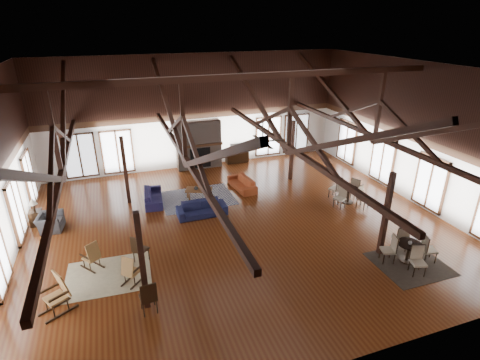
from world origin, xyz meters
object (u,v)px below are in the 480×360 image
object	(u,v)px
sofa_navy_front	(202,209)
cafe_table_near	(409,249)
coffee_table	(199,190)
armchair	(50,222)
cafe_table_far	(349,192)
tv_console	(237,157)
sofa_navy_left	(153,196)
sofa_orange	(242,183)

from	to	relation	value
sofa_navy_front	cafe_table_near	size ratio (longest dim) A/B	1.08
coffee_table	armchair	distance (m)	6.15
cafe_table_far	cafe_table_near	bearing A→B (deg)	-98.58
sofa_navy_front	tv_console	world-z (taller)	tv_console
sofa_navy_left	armchair	distance (m)	4.21
sofa_navy_front	sofa_navy_left	distance (m)	2.58
tv_console	sofa_navy_front	bearing A→B (deg)	-121.91
sofa_navy_left	cafe_table_near	bearing A→B (deg)	-128.82
coffee_table	cafe_table_far	world-z (taller)	cafe_table_far
cafe_table_near	tv_console	size ratio (longest dim) A/B	1.48
sofa_navy_front	cafe_table_far	distance (m)	6.52
sofa_navy_front	tv_console	xyz separation A→B (m)	(3.43, 5.50, 0.02)
sofa_navy_left	armchair	bearing A→B (deg)	110.14
sofa_navy_front	armchair	xyz separation A→B (m)	(-5.82, 0.82, 0.02)
sofa_orange	cafe_table_far	distance (m)	4.96
sofa_navy_left	armchair	world-z (taller)	armchair
armchair	tv_console	size ratio (longest dim) A/B	0.77
sofa_navy_front	cafe_table_far	world-z (taller)	cafe_table_far
sofa_navy_left	armchair	size ratio (longest dim) A/B	1.97
armchair	sofa_orange	bearing A→B (deg)	-74.29
sofa_orange	tv_console	world-z (taller)	tv_console
cafe_table_far	tv_console	bearing A→B (deg)	114.85
sofa_navy_front	armchair	bearing A→B (deg)	171.64
coffee_table	tv_console	world-z (taller)	tv_console
sofa_navy_left	tv_console	distance (m)	6.32
cafe_table_near	tv_console	distance (m)	11.19
cafe_table_near	sofa_navy_front	bearing A→B (deg)	136.71
armchair	cafe_table_far	world-z (taller)	cafe_table_far
sofa_navy_left	cafe_table_near	distance (m)	10.51
sofa_orange	cafe_table_far	xyz separation A→B (m)	(3.96, -2.98, 0.21)
cafe_table_near	cafe_table_far	xyz separation A→B (m)	(0.67, 4.43, 0.01)
sofa_navy_front	cafe_table_near	world-z (taller)	cafe_table_near
coffee_table	armchair	xyz separation A→B (m)	(-6.10, -0.80, -0.08)
sofa_orange	cafe_table_near	distance (m)	8.11
cafe_table_far	tv_console	world-z (taller)	cafe_table_far
armchair	cafe_table_far	bearing A→B (deg)	-90.66
coffee_table	armchair	world-z (taller)	armchair
coffee_table	tv_console	bearing A→B (deg)	72.00
sofa_navy_left	coffee_table	bearing A→B (deg)	-92.11
sofa_orange	cafe_table_far	world-z (taller)	cafe_table_far
cafe_table_far	tv_console	size ratio (longest dim) A/B	1.47
sofa_orange	cafe_table_far	size ratio (longest dim) A/B	1.01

